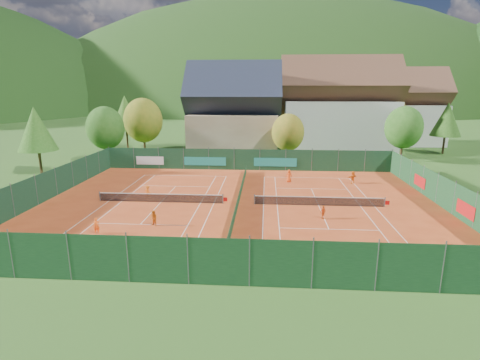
% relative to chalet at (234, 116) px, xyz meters
% --- Properties ---
extents(ground, '(600.00, 600.00, 0.00)m').
position_rel_chalet_xyz_m(ground, '(3.00, -30.00, -6.64)').
color(ground, '#29531A').
rests_on(ground, ground).
extents(clay_pad, '(40.00, 32.00, 0.01)m').
position_rel_chalet_xyz_m(clay_pad, '(3.00, -30.00, -6.62)').
color(clay_pad, '#B4401A').
rests_on(clay_pad, ground).
extents(court_markings_left, '(11.03, 23.83, 0.00)m').
position_rel_chalet_xyz_m(court_markings_left, '(-5.00, -30.00, -6.61)').
color(court_markings_left, white).
rests_on(court_markings_left, ground).
extents(court_markings_right, '(11.03, 23.83, 0.00)m').
position_rel_chalet_xyz_m(court_markings_right, '(11.00, -30.00, -6.61)').
color(court_markings_right, white).
rests_on(court_markings_right, ground).
extents(tennis_net_left, '(13.30, 0.10, 1.02)m').
position_rel_chalet_xyz_m(tennis_net_left, '(-4.85, -30.00, -6.12)').
color(tennis_net_left, '#59595B').
rests_on(tennis_net_left, ground).
extents(tennis_net_right, '(13.30, 0.10, 1.02)m').
position_rel_chalet_xyz_m(tennis_net_right, '(11.15, -30.00, -6.12)').
color(tennis_net_right, '#59595B').
rests_on(tennis_net_right, ground).
extents(court_divider, '(0.03, 28.80, 1.00)m').
position_rel_chalet_xyz_m(court_divider, '(3.00, -30.00, -6.12)').
color(court_divider, '#14371D').
rests_on(court_divider, ground).
extents(fence_north, '(40.00, 0.10, 3.00)m').
position_rel_chalet_xyz_m(fence_north, '(2.54, -14.01, -5.16)').
color(fence_north, '#143821').
rests_on(fence_north, ground).
extents(fence_south, '(40.00, 0.04, 3.00)m').
position_rel_chalet_xyz_m(fence_south, '(3.00, -46.00, -5.12)').
color(fence_south, '#14371B').
rests_on(fence_south, ground).
extents(fence_west, '(0.04, 32.00, 3.00)m').
position_rel_chalet_xyz_m(fence_west, '(-17.00, -30.00, -5.12)').
color(fence_west, '#133521').
rests_on(fence_west, ground).
extents(fence_east, '(0.09, 32.00, 3.00)m').
position_rel_chalet_xyz_m(fence_east, '(23.00, -29.95, -5.14)').
color(fence_east, '#153B1D').
rests_on(fence_east, ground).
extents(chalet, '(16.20, 12.00, 16.00)m').
position_rel_chalet_xyz_m(chalet, '(0.00, 0.00, 0.00)').
color(chalet, tan).
rests_on(chalet, ground).
extents(hotel_block_a, '(21.60, 11.00, 17.25)m').
position_rel_chalet_xyz_m(hotel_block_a, '(19.00, 6.00, 0.76)').
color(hotel_block_a, silver).
rests_on(hotel_block_a, ground).
extents(hotel_block_b, '(17.28, 10.00, 15.50)m').
position_rel_chalet_xyz_m(hotel_block_b, '(33.00, 14.00, -0.01)').
color(hotel_block_b, silver).
rests_on(hotel_block_b, ground).
extents(tree_west_front, '(5.72, 5.72, 8.69)m').
position_rel_chalet_xyz_m(tree_west_front, '(-19.00, -10.00, -1.23)').
color(tree_west_front, '#402517').
rests_on(tree_west_front, ground).
extents(tree_west_mid, '(6.44, 6.44, 9.78)m').
position_rel_chalet_xyz_m(tree_west_mid, '(-15.00, -4.00, -0.56)').
color(tree_west_mid, '#4E331B').
rests_on(tree_west_mid, ground).
extents(tree_west_back, '(5.60, 5.60, 10.00)m').
position_rel_chalet_xyz_m(tree_west_back, '(-21.00, 4.00, 0.11)').
color(tree_west_back, '#4C361B').
rests_on(tree_west_back, ground).
extents(tree_center, '(5.01, 5.01, 7.60)m').
position_rel_chalet_xyz_m(tree_center, '(9.00, -8.00, -1.91)').
color(tree_center, '#4C2C1B').
rests_on(tree_center, ground).
extents(tree_east_front, '(5.72, 5.72, 8.69)m').
position_rel_chalet_xyz_m(tree_east_front, '(27.00, -6.00, -1.23)').
color(tree_east_front, '#4B341A').
rests_on(tree_east_front, ground).
extents(tree_east_mid, '(5.04, 5.04, 9.00)m').
position_rel_chalet_xyz_m(tree_east_mid, '(37.00, 2.00, -0.56)').
color(tree_east_mid, '#412C17').
rests_on(tree_east_mid, ground).
extents(tree_west_side, '(5.04, 5.04, 9.00)m').
position_rel_chalet_xyz_m(tree_west_side, '(-25.00, -18.00, -0.56)').
color(tree_west_side, '#4B341A').
rests_on(tree_west_side, ground).
extents(tree_east_back, '(7.15, 7.15, 10.86)m').
position_rel_chalet_xyz_m(tree_east_back, '(29.00, 10.00, 0.12)').
color(tree_east_back, '#422B17').
rests_on(tree_east_back, ground).
extents(mountain_backdrop, '(820.00, 530.00, 242.00)m').
position_rel_chalet_xyz_m(mountain_backdrop, '(31.54, 203.48, -46.26)').
color(mountain_backdrop, black).
rests_on(mountain_backdrop, ground).
extents(ball_hopper, '(0.34, 0.34, 0.80)m').
position_rel_chalet_xyz_m(ball_hopper, '(14.12, -42.39, -6.07)').
color(ball_hopper, slate).
rests_on(ball_hopper, ground).
extents(loose_ball_0, '(0.07, 0.07, 0.07)m').
position_rel_chalet_xyz_m(loose_ball_0, '(-8.96, -33.13, -6.59)').
color(loose_ball_0, '#CCD833').
rests_on(loose_ball_0, ground).
extents(loose_ball_1, '(0.07, 0.07, 0.07)m').
position_rel_chalet_xyz_m(loose_ball_1, '(5.13, -39.05, -6.59)').
color(loose_ball_1, '#CCD833').
rests_on(loose_ball_1, ground).
extents(player_left_near, '(0.59, 0.54, 1.35)m').
position_rel_chalet_xyz_m(player_left_near, '(-7.76, -38.72, -5.95)').
color(player_left_near, '#FB5E16').
rests_on(player_left_near, ground).
extents(player_left_mid, '(0.83, 0.78, 1.37)m').
position_rel_chalet_xyz_m(player_left_mid, '(-3.72, -36.65, -5.94)').
color(player_left_mid, '#CA5D12').
rests_on(player_left_mid, ground).
extents(player_left_far, '(0.95, 0.75, 1.28)m').
position_rel_chalet_xyz_m(player_left_far, '(-6.90, -28.28, -5.98)').
color(player_left_far, orange).
rests_on(player_left_far, ground).
extents(player_right_near, '(0.74, 0.70, 1.23)m').
position_rel_chalet_xyz_m(player_right_near, '(10.86, -33.83, -6.01)').
color(player_right_near, '#D65013').
rests_on(player_right_near, ground).
extents(player_right_far_a, '(0.78, 0.52, 1.58)m').
position_rel_chalet_xyz_m(player_right_far_a, '(8.58, -20.59, -5.84)').
color(player_right_far_a, '#E04813').
rests_on(player_right_far_a, ground).
extents(player_right_far_b, '(1.41, 1.23, 1.54)m').
position_rel_chalet_xyz_m(player_right_far_b, '(16.31, -20.74, -5.85)').
color(player_right_far_b, orange).
rests_on(player_right_far_b, ground).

